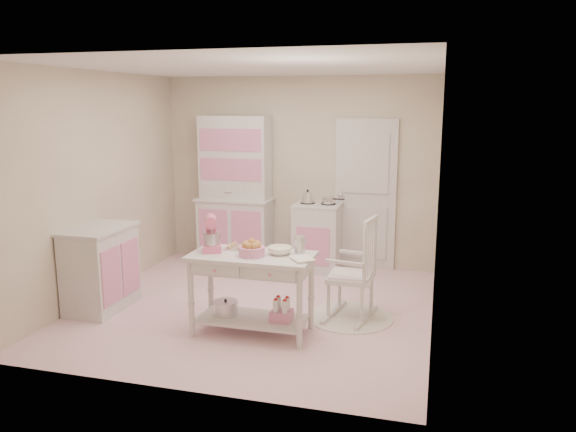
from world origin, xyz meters
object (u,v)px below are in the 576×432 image
(base_cabinet, at_px, (100,268))
(hutch, at_px, (235,190))
(stove, at_px, (317,237))
(stand_mixer, at_px, (211,234))
(rocking_chair, at_px, (351,268))
(bread_basket, at_px, (252,251))
(work_table, at_px, (252,294))

(base_cabinet, bearing_deg, hutch, 69.87)
(stove, xyz_separation_m, stand_mixer, (-0.58, -2.25, 0.51))
(rocking_chair, relative_size, bread_basket, 4.40)
(stand_mixer, xyz_separation_m, bread_basket, (0.44, -0.07, -0.12))
(base_cabinet, relative_size, work_table, 0.77)
(bread_basket, bearing_deg, work_table, 111.80)
(stand_mixer, bearing_deg, stove, 51.32)
(hutch, distance_m, bread_basket, 2.60)
(base_cabinet, bearing_deg, bread_basket, -7.57)
(rocking_chair, xyz_separation_m, stand_mixer, (-1.29, -0.62, 0.42))
(hutch, xyz_separation_m, bread_basket, (1.06, -2.37, -0.19))
(base_cabinet, distance_m, bread_basket, 1.89)
(hutch, height_order, rocking_chair, hutch)
(hutch, xyz_separation_m, rocking_chair, (1.91, -1.68, -0.49))
(hutch, distance_m, rocking_chair, 2.59)
(rocking_chair, bearing_deg, stand_mixer, -144.45)
(stove, bearing_deg, work_table, -94.12)
(work_table, bearing_deg, base_cabinet, 173.91)
(stove, distance_m, rocking_chair, 1.78)
(stove, relative_size, work_table, 0.77)
(work_table, height_order, bread_basket, bread_basket)
(base_cabinet, height_order, work_table, base_cabinet)
(stove, relative_size, bread_basket, 3.68)
(rocking_chair, bearing_deg, work_table, -133.83)
(stove, bearing_deg, base_cabinet, -133.65)
(work_table, distance_m, stand_mixer, 0.71)
(rocking_chair, bearing_deg, bread_basket, -131.10)
(base_cabinet, distance_m, rocking_chair, 2.73)
(stove, relative_size, base_cabinet, 1.00)
(stove, xyz_separation_m, base_cabinet, (-1.98, -2.07, 0.00))
(rocking_chair, relative_size, work_table, 0.92)
(rocking_chair, distance_m, stand_mixer, 1.49)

